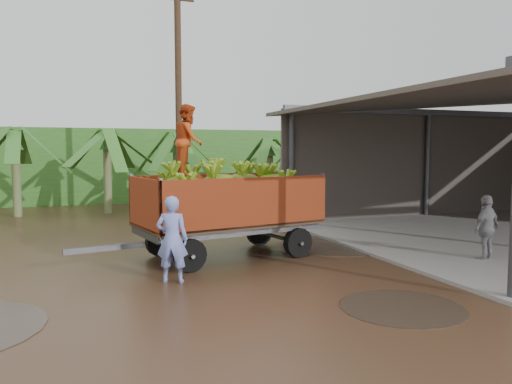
{
  "coord_description": "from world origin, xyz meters",
  "views": [
    {
      "loc": [
        -1.69,
        -10.07,
        2.59
      ],
      "look_at": [
        2.61,
        1.86,
        1.51
      ],
      "focal_mm": 35.0,
      "sensor_mm": 36.0,
      "label": 1
    }
  ],
  "objects_px": {
    "banana_trailer": "(227,203)",
    "utility_pole": "(179,101)",
    "man_blue": "(172,239)",
    "man_grey": "(487,229)"
  },
  "relations": [
    {
      "from": "banana_trailer",
      "to": "utility_pole",
      "type": "bearing_deg",
      "value": 77.33
    },
    {
      "from": "man_blue",
      "to": "man_grey",
      "type": "relative_size",
      "value": 1.09
    },
    {
      "from": "banana_trailer",
      "to": "utility_pole",
      "type": "height_order",
      "value": "utility_pole"
    },
    {
      "from": "man_blue",
      "to": "man_grey",
      "type": "xyz_separation_m",
      "value": [
        7.13,
        -0.7,
        -0.07
      ]
    },
    {
      "from": "banana_trailer",
      "to": "man_grey",
      "type": "bearing_deg",
      "value": -36.28
    },
    {
      "from": "man_blue",
      "to": "utility_pole",
      "type": "height_order",
      "value": "utility_pole"
    },
    {
      "from": "banana_trailer",
      "to": "man_blue",
      "type": "relative_size",
      "value": 3.53
    },
    {
      "from": "man_grey",
      "to": "man_blue",
      "type": "bearing_deg",
      "value": -21.76
    },
    {
      "from": "man_blue",
      "to": "utility_pole",
      "type": "bearing_deg",
      "value": -79.86
    },
    {
      "from": "banana_trailer",
      "to": "utility_pole",
      "type": "xyz_separation_m",
      "value": [
        0.17,
        6.74,
        3.04
      ]
    }
  ]
}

